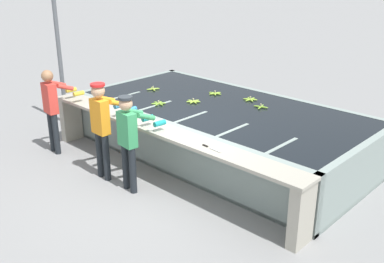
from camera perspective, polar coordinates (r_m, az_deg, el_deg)
The scene contains 14 objects.
ground_plane at distance 7.47m, azimuth -5.32°, elevation -6.69°, with size 80.00×80.00×0.00m, color gray.
wash_tank at distance 8.45m, azimuth 3.76°, elevation 0.20°, with size 5.50×2.73×0.93m.
work_ledge at distance 7.31m, azimuth -4.18°, elevation -1.36°, with size 5.50×0.45×0.93m.
worker_0 at distance 8.71m, azimuth -17.31°, elevation 3.34°, with size 0.46×0.73×1.60m.
worker_1 at distance 7.42m, azimuth -11.34°, elevation 1.20°, with size 0.42×0.72×1.64m.
worker_2 at distance 6.96m, azimuth -7.95°, elevation -0.45°, with size 0.45×0.73×1.56m.
banana_bunch_floating_0 at distance 9.36m, azimuth -4.97°, elevation 5.41°, with size 0.27×0.27×0.08m.
banana_bunch_floating_1 at distance 8.27m, azimuth 8.74°, elevation 3.12°, with size 0.28×0.28×0.08m.
banana_bunch_floating_2 at distance 9.03m, azimuth 2.94°, elevation 4.86°, with size 0.28×0.28×0.08m.
banana_bunch_floating_3 at distance 8.40m, azimuth -4.26°, elevation 3.57°, with size 0.28×0.27×0.08m.
banana_bunch_floating_4 at distance 8.50m, azimuth 0.17°, elevation 3.85°, with size 0.28×0.28×0.08m.
banana_bunch_floating_5 at distance 8.69m, azimuth 7.40°, elevation 4.07°, with size 0.26×0.28×0.08m.
knife_0 at distance 6.45m, azimuth 2.13°, elevation -1.99°, with size 0.35×0.05×0.02m.
support_post_left at distance 10.13m, azimuth -16.52°, elevation 9.61°, with size 0.09×0.09×3.20m.
Camera 1 is at (5.03, -4.29, 3.47)m, focal length 42.00 mm.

